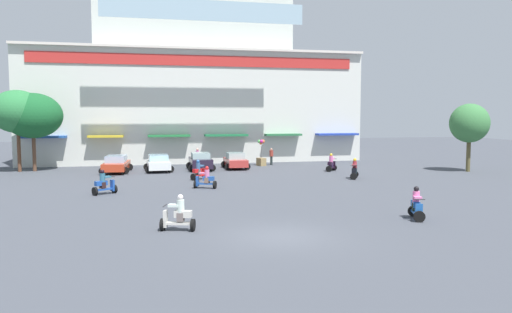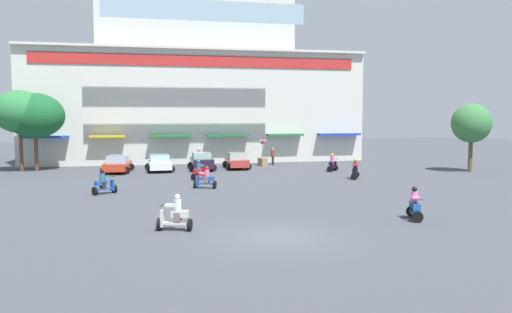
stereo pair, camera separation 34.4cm
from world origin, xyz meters
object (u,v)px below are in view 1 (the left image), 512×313
Objects in this scene: scooter_rider_9 at (104,184)px; pedestrian_1 at (197,156)px; scooter_rider_6 at (199,171)px; plaza_tree_1 at (470,123)px; pedestrian_0 at (271,155)px; parked_car_2 at (201,161)px; scooter_rider_5 at (331,164)px; plaza_tree_2 at (17,112)px; parked_car_0 at (116,164)px; scooter_rider_8 at (355,170)px; plaza_tree_0 at (33,116)px; scooter_rider_2 at (206,179)px; scooter_rider_7 at (178,216)px; scooter_rider_3 at (416,206)px; parked_car_3 at (235,161)px; balloon_vendor_cart at (261,157)px; parked_car_1 at (158,163)px.

pedestrian_1 reaches higher than scooter_rider_9.
plaza_tree_1 is at bearing 0.60° from scooter_rider_6.
pedestrian_0 is at bearing 45.99° from scooter_rider_9.
parked_car_2 is at bearing -91.67° from pedestrian_1.
scooter_rider_5 is at bearing -59.35° from pedestrian_0.
plaza_tree_1 is 0.84× the size of plaza_tree_2.
scooter_rider_9 is at bearing -90.41° from parked_car_0.
pedestrian_1 is (-10.71, 12.03, 0.33)m from scooter_rider_8.
plaza_tree_1 reaches higher than scooter_rider_6.
scooter_rider_6 is at bearing -33.23° from plaza_tree_0.
scooter_rider_2 is 14.00m from scooter_rider_5.
scooter_rider_7 reaches higher than scooter_rider_6.
scooter_rider_3 is (7.57, -22.72, -0.15)m from parked_car_2.
parked_car_0 is 8.22m from pedestrian_1.
scooter_rider_6 is at bearing -179.40° from plaza_tree_1.
scooter_rider_2 is 14.48m from scooter_rider_3.
scooter_rider_6 reaches higher than parked_car_0.
plaza_tree_2 reaches higher than parked_car_3.
scooter_rider_6 is at bearing -30.68° from plaza_tree_2.
scooter_rider_8 is at bearing -49.43° from parked_car_3.
balloon_vendor_cart is at bearing 113.62° from scooter_rider_8.
parked_car_3 is (10.33, 0.74, 0.00)m from parked_car_0.
plaza_tree_0 reaches higher than parked_car_1.
scooter_rider_3 is (-14.73, -16.55, -3.50)m from plaza_tree_1.
plaza_tree_2 is 21.74m from balloon_vendor_cart.
scooter_rider_9 is (-7.22, -12.03, -0.14)m from parked_car_2.
plaza_tree_0 reaches higher than balloon_vendor_cart.
scooter_rider_3 is 0.61× the size of balloon_vendor_cart.
scooter_rider_5 is 1.00× the size of scooter_rider_7.
scooter_rider_7 is at bearing -102.34° from scooter_rider_2.
balloon_vendor_cart is at bearing 62.53° from scooter_rider_2.
plaza_tree_1 is 1.50× the size of parked_car_1.
plaza_tree_0 reaches higher than scooter_rider_5.
plaza_tree_1 reaches higher than pedestrian_1.
scooter_rider_9 is at bearing -132.64° from balloon_vendor_cart.
parked_car_1 is at bearing -164.78° from balloon_vendor_cart.
plaza_tree_2 reaches higher than parked_car_1.
plaza_tree_2 is at bearing 174.70° from parked_car_3.
pedestrian_1 reaches higher than parked_car_2.
parked_car_0 is 3.01× the size of scooter_rider_9.
parked_car_3 is at bearing -148.46° from pedestrian_0.
pedestrian_0 reaches higher than scooter_rider_6.
pedestrian_0 reaches higher than parked_car_2.
pedestrian_1 is (-7.46, 26.29, 0.34)m from scooter_rider_3.
plaza_tree_2 reaches higher than plaza_tree_1.
scooter_rider_6 is 0.98× the size of scooter_rider_7.
scooter_rider_2 is at bearing -75.44° from parked_car_1.
scooter_rider_8 is at bearing -168.74° from plaza_tree_1.
scooter_rider_8 is at bearing -24.42° from parked_car_0.
parked_car_3 is at bearing -145.65° from balloon_vendor_cart.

